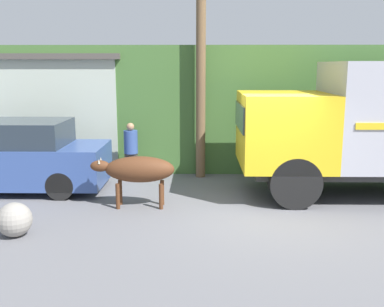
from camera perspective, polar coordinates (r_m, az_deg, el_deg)
The scene contains 8 objects.
ground_plane at distance 9.81m, azimuth 8.38°, elevation -7.34°, with size 60.00×60.00×0.00m, color slate.
hillside_embankment at distance 15.99m, azimuth 5.52°, elevation 6.54°, with size 32.00×6.53×3.64m.
building_backdrop at distance 14.72m, azimuth -18.81°, elevation 5.21°, with size 5.53×2.70×3.41m.
brown_cow at distance 9.90m, azimuth -6.90°, elevation -2.09°, with size 1.85×0.58×1.14m.
parked_suv at distance 12.03m, azimuth -21.86°, elevation -0.44°, with size 4.67×1.86×1.76m.
pedestrian_on_hill at distance 12.38m, azimuth -7.76°, elevation 0.57°, with size 0.42×0.42×1.56m.
utility_pole at distance 12.33m, azimuth 1.14°, elevation 12.46°, with size 0.90×0.26×6.55m.
roadside_rock at distance 8.91m, azimuth -21.62°, elevation -7.82°, with size 0.64×0.64×0.64m.
Camera 1 is at (-1.27, -9.23, 3.09)m, focal length 42.00 mm.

